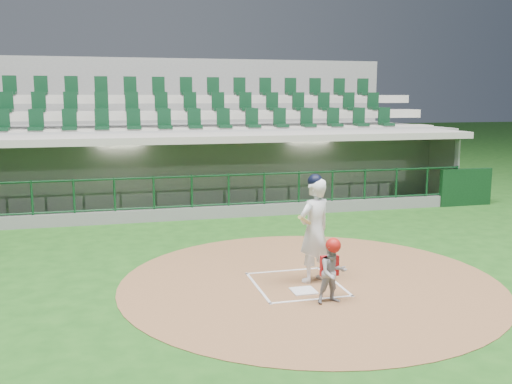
# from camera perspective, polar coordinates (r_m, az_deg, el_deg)

# --- Properties ---
(ground) EXTENTS (120.00, 120.00, 0.00)m
(ground) POSITION_cam_1_polar(r_m,az_deg,el_deg) (11.11, 3.58, -8.78)
(ground) COLOR #194714
(ground) RESTS_ON ground
(dirt_circle) EXTENTS (7.20, 7.20, 0.01)m
(dirt_circle) POSITION_cam_1_polar(r_m,az_deg,el_deg) (11.02, 5.41, -8.92)
(dirt_circle) COLOR brown
(dirt_circle) RESTS_ON ground
(home_plate) EXTENTS (0.43, 0.43, 0.02)m
(home_plate) POSITION_cam_1_polar(r_m,az_deg,el_deg) (10.47, 4.78, -9.82)
(home_plate) COLOR silver
(home_plate) RESTS_ON dirt_circle
(batter_box_chalk) EXTENTS (1.55, 1.80, 0.01)m
(batter_box_chalk) POSITION_cam_1_polar(r_m,az_deg,el_deg) (10.83, 4.08, -9.17)
(batter_box_chalk) COLOR silver
(batter_box_chalk) RESTS_ON ground
(dugout_structure) EXTENTS (16.40, 3.70, 3.00)m
(dugout_structure) POSITION_cam_1_polar(r_m,az_deg,el_deg) (18.33, -3.83, 1.55)
(dugout_structure) COLOR slate
(dugout_structure) RESTS_ON ground
(seating_deck) EXTENTS (17.00, 6.72, 5.15)m
(seating_deck) POSITION_cam_1_polar(r_m,az_deg,el_deg) (21.29, -5.47, 3.91)
(seating_deck) COLOR gray
(seating_deck) RESTS_ON ground
(batter) EXTENTS (0.97, 1.01, 2.06)m
(batter) POSITION_cam_1_polar(r_m,az_deg,el_deg) (10.77, 5.85, -3.69)
(batter) COLOR white
(batter) RESTS_ON dirt_circle
(catcher) EXTENTS (0.54, 0.43, 1.13)m
(catcher) POSITION_cam_1_polar(r_m,az_deg,el_deg) (9.81, 7.66, -7.79)
(catcher) COLOR #949499
(catcher) RESTS_ON dirt_circle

